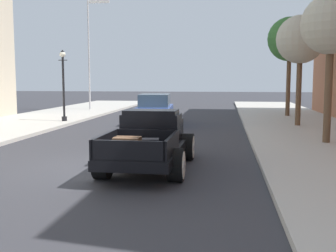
# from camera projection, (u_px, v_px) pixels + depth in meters

# --- Properties ---
(ground_plane) EXTENTS (140.00, 140.00, 0.00)m
(ground_plane) POSITION_uv_depth(u_px,v_px,m) (95.00, 168.00, 11.36)
(ground_plane) COLOR #333338
(hotrod_truck_black) EXTENTS (2.24, 4.96, 1.58)m
(hotrod_truck_black) POSITION_uv_depth(u_px,v_px,m) (151.00, 140.00, 11.44)
(hotrod_truck_black) COLOR black
(hotrod_truck_black) RESTS_ON ground
(car_background_blue) EXTENTS (2.10, 4.41, 1.65)m
(car_background_blue) POSITION_uv_depth(u_px,v_px,m) (155.00, 111.00, 21.75)
(car_background_blue) COLOR #284293
(car_background_blue) RESTS_ON ground
(street_lamp_far) EXTENTS (0.50, 0.32, 3.85)m
(street_lamp_far) POSITION_uv_depth(u_px,v_px,m) (63.00, 80.00, 22.38)
(street_lamp_far) COLOR black
(street_lamp_far) RESTS_ON sidewalk_left
(flagpole) EXTENTS (1.74, 0.16, 9.16)m
(flagpole) POSITION_uv_depth(u_px,v_px,m) (91.00, 34.00, 30.87)
(flagpole) COLOR #B2B2B7
(flagpole) RESTS_ON sidewalk_left
(street_tree_nearest) EXTENTS (2.11, 2.11, 5.24)m
(street_tree_nearest) POSITION_uv_depth(u_px,v_px,m) (331.00, 26.00, 14.49)
(street_tree_nearest) COLOR brown
(street_tree_nearest) RESTS_ON sidewalk_right
(street_tree_second) EXTENTS (2.34, 2.34, 5.36)m
(street_tree_second) POSITION_uv_depth(u_px,v_px,m) (300.00, 40.00, 20.05)
(street_tree_second) COLOR brown
(street_tree_second) RESTS_ON sidewalk_right
(street_tree_third) EXTENTS (2.70, 2.70, 6.07)m
(street_tree_third) POSITION_uv_depth(u_px,v_px,m) (290.00, 40.00, 25.38)
(street_tree_third) COLOR brown
(street_tree_third) RESTS_ON sidewalk_right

